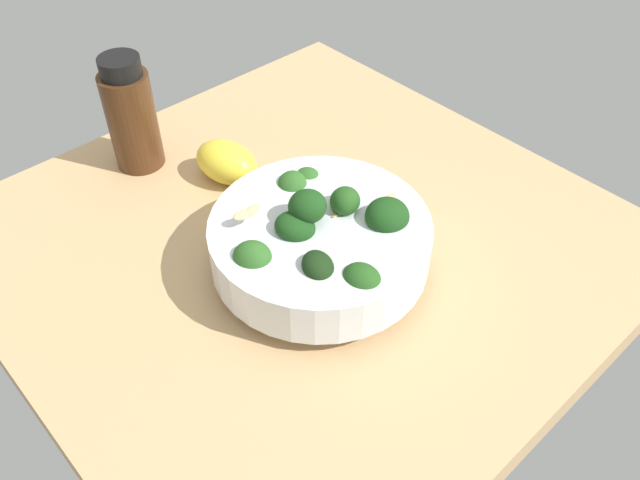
% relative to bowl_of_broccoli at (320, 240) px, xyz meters
% --- Properties ---
extents(ground_plane, '(0.60, 0.60, 0.04)m').
position_rel_bowl_of_broccoli_xyz_m(ground_plane, '(0.02, 0.05, -0.06)').
color(ground_plane, tan).
extents(bowl_of_broccoli, '(0.21, 0.21, 0.10)m').
position_rel_bowl_of_broccoli_xyz_m(bowl_of_broccoli, '(0.00, 0.00, 0.00)').
color(bowl_of_broccoli, white).
rests_on(bowl_of_broccoli, ground_plane).
extents(lemon_wedge, '(0.07, 0.09, 0.05)m').
position_rel_bowl_of_broccoli_xyz_m(lemon_wedge, '(0.02, 0.18, -0.02)').
color(lemon_wedge, yellow).
rests_on(lemon_wedge, ground_plane).
extents(bottle_tall, '(0.06, 0.06, 0.14)m').
position_rel_bowl_of_broccoli_xyz_m(bottle_tall, '(-0.04, 0.27, 0.02)').
color(bottle_tall, '#472814').
rests_on(bottle_tall, ground_plane).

